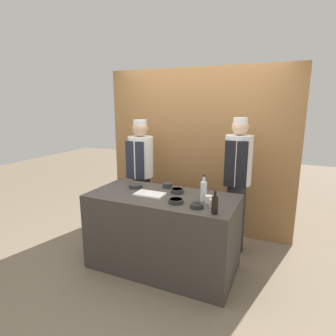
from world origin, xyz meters
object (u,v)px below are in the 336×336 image
Objects in this scene: chef_left at (141,173)px; chef_right at (237,181)px; cup_steel at (213,203)px; sauce_bowl_purple at (177,191)px; sauce_bowl_white at (176,201)px; bottle_clear at (204,190)px; sauce_bowl_orange at (197,205)px; cup_cream at (209,199)px; sauce_bowl_red at (167,185)px; cutting_board at (150,194)px; bottle_soy at (215,205)px; sauce_bowl_brown at (136,186)px.

chef_left is 1.38m from chef_right.
chef_left reaches higher than cup_steel.
chef_right reaches higher than sauce_bowl_purple.
bottle_clear reaches higher than sauce_bowl_white.
cup_steel is at bearing 34.15° from sauce_bowl_orange.
cup_cream is (0.07, 0.18, 0.01)m from sauce_bowl_orange.
sauce_bowl_white is 0.24m from sauce_bowl_orange.
sauce_bowl_orange is 0.74m from sauce_bowl_red.
sauce_bowl_orange is 0.63m from cutting_board.
bottle_soy is 0.19m from cup_steel.
sauce_bowl_orange is at bearing -9.38° from sauce_bowl_white.
sauce_bowl_white is 0.46m from bottle_soy.
sauce_bowl_white is 1.31× the size of sauce_bowl_red.
bottle_soy reaches higher than sauce_bowl_white.
sauce_bowl_red is 0.36× the size of cutting_board.
chef_left is (-0.62, 0.45, -0.01)m from sauce_bowl_red.
sauce_bowl_brown is (-0.90, 0.34, -0.00)m from sauce_bowl_orange.
bottle_soy is at bearing -37.94° from sauce_bowl_purple.
sauce_bowl_red is 0.95m from bottle_soy.
sauce_bowl_white is at bearing -171.82° from cup_steel.
sauce_bowl_red is at bearing 24.77° from sauce_bowl_brown.
sauce_bowl_orange is at bearing 158.91° from bottle_soy.
chef_left reaches higher than bottle_soy.
sauce_bowl_white is 0.39m from cutting_board.
sauce_bowl_orange reaches higher than sauce_bowl_brown.
cup_cream is 0.05× the size of chef_right.
sauce_bowl_white reaches higher than cutting_board.
chef_left is at bearing 140.82° from sauce_bowl_orange.
cup_steel is (1.04, -0.25, 0.02)m from sauce_bowl_brown.
sauce_bowl_white is 0.73m from sauce_bowl_brown.
cup_cream is (0.97, -0.16, 0.02)m from sauce_bowl_brown.
bottle_clear is 0.12m from cup_cream.
sauce_bowl_white is at bearing 170.62° from sauce_bowl_orange.
sauce_bowl_purple reaches higher than sauce_bowl_brown.
chef_right is at bearing 79.83° from cup_cream.
cup_cream reaches higher than cup_steel.
sauce_bowl_orange is 0.89× the size of sauce_bowl_purple.
cup_cream reaches higher than sauce_bowl_white.
cutting_board is 1.14m from chef_right.
sauce_bowl_red is 0.52× the size of bottle_soy.
sauce_bowl_orange reaches higher than cutting_board.
bottle_clear is at bearing 7.23° from cutting_board.
sauce_bowl_purple is (0.54, 0.02, 0.00)m from sauce_bowl_brown.
chef_right reaches higher than sauce_bowl_brown.
sauce_bowl_orange is at bearing -112.08° from cup_cream.
sauce_bowl_red is at bearing 137.42° from sauce_bowl_orange.
bottle_clear is (0.23, 0.20, 0.09)m from sauce_bowl_white.
chef_right is (1.38, -0.00, 0.04)m from chef_left.
sauce_bowl_brown reaches higher than cutting_board.
sauce_bowl_purple is 0.53× the size of bottle_clear.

